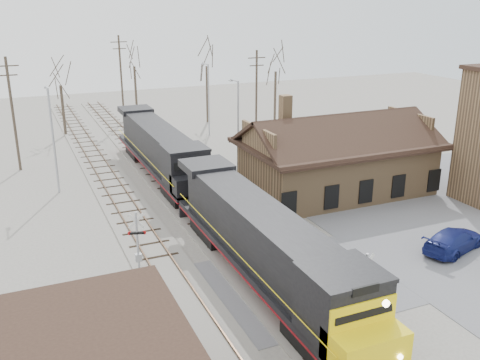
% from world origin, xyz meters
% --- Properties ---
extents(ground, '(140.00, 140.00, 0.00)m').
position_xyz_m(ground, '(0.00, 0.00, 0.00)').
color(ground, '#A09A90').
rests_on(ground, ground).
extents(road, '(60.00, 9.00, 0.03)m').
position_xyz_m(road, '(0.00, 0.00, 0.01)').
color(road, slate).
rests_on(road, ground).
extents(parking_lot, '(22.00, 26.00, 0.03)m').
position_xyz_m(parking_lot, '(18.00, 4.00, 0.02)').
color(parking_lot, slate).
rests_on(parking_lot, ground).
extents(track_main, '(3.40, 90.00, 0.24)m').
position_xyz_m(track_main, '(0.00, 15.00, 0.07)').
color(track_main, '#A09A90').
rests_on(track_main, ground).
extents(track_siding, '(3.40, 90.00, 0.24)m').
position_xyz_m(track_siding, '(-4.50, 15.00, 0.07)').
color(track_siding, '#A09A90').
rests_on(track_siding, ground).
extents(depot, '(15.20, 9.31, 7.90)m').
position_xyz_m(depot, '(11.99, 12.00, 2.41)').
color(depot, '#8E6E49').
rests_on(depot, ground).
extents(locomotive_lead, '(3.07, 20.56, 4.56)m').
position_xyz_m(locomotive_lead, '(0.00, 0.21, 2.40)').
color(locomotive_lead, black).
rests_on(locomotive_lead, ground).
extents(locomotive_trailing, '(3.07, 20.56, 4.32)m').
position_xyz_m(locomotive_trailing, '(0.00, 21.04, 2.40)').
color(locomotive_trailing, black).
rests_on(locomotive_trailing, ground).
extents(crossbuck_near, '(1.09, 0.34, 3.85)m').
position_xyz_m(crossbuck_near, '(2.59, -4.76, 1.82)').
color(crossbuck_near, '#A5A8AD').
rests_on(crossbuck_near, ground).
extents(crossbuck_far, '(1.01, 0.38, 3.63)m').
position_xyz_m(crossbuck_far, '(-5.86, 5.01, 1.73)').
color(crossbuck_far, '#A5A8AD').
rests_on(crossbuck_far, ground).
extents(parked_car, '(5.29, 3.39, 1.43)m').
position_xyz_m(parked_car, '(12.67, -0.23, 0.71)').
color(parked_car, navy).
rests_on(parked_car, ground).
extents(streetlight_a, '(0.25, 2.04, 8.47)m').
position_xyz_m(streetlight_a, '(-8.74, 20.80, 4.77)').
color(streetlight_a, '#A5A8AD').
rests_on(streetlight_a, ground).
extents(streetlight_b, '(0.25, 2.04, 8.10)m').
position_xyz_m(streetlight_b, '(7.17, 20.98, 4.58)').
color(streetlight_b, '#A5A8AD').
rests_on(streetlight_b, ground).
extents(streetlight_c, '(0.25, 2.04, 8.14)m').
position_xyz_m(streetlight_c, '(9.15, 34.04, 4.60)').
color(streetlight_c, '#A5A8AD').
rests_on(streetlight_c, ground).
extents(utility_pole_a, '(2.00, 0.24, 10.23)m').
position_xyz_m(utility_pole_a, '(-11.38, 28.40, 5.34)').
color(utility_pole_a, '#382D23').
rests_on(utility_pole_a, ground).
extents(utility_pole_b, '(2.00, 0.24, 10.81)m').
position_xyz_m(utility_pole_b, '(1.56, 44.50, 5.64)').
color(utility_pole_b, '#382D23').
rests_on(utility_pole_b, ground).
extents(utility_pole_c, '(2.00, 0.24, 9.85)m').
position_xyz_m(utility_pole_c, '(13.02, 29.45, 5.15)').
color(utility_pole_c, '#382D23').
rests_on(utility_pole_c, ground).
extents(tree_b, '(3.82, 3.82, 9.36)m').
position_xyz_m(tree_b, '(-6.04, 40.70, 6.66)').
color(tree_b, '#382D23').
rests_on(tree_b, ground).
extents(tree_c, '(4.23, 4.23, 10.37)m').
position_xyz_m(tree_c, '(4.50, 50.12, 7.38)').
color(tree_c, '#382D23').
rests_on(tree_c, ground).
extents(tree_d, '(4.71, 4.71, 11.53)m').
position_xyz_m(tree_d, '(11.47, 40.71, 8.21)').
color(tree_d, '#382D23').
rests_on(tree_d, ground).
extents(tree_e, '(4.28, 4.28, 10.48)m').
position_xyz_m(tree_e, '(19.30, 37.24, 7.46)').
color(tree_e, '#382D23').
rests_on(tree_e, ground).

